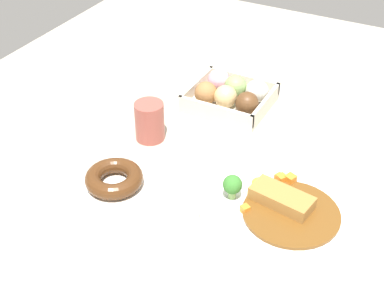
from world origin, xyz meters
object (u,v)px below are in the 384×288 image
coffee_mug (150,121)px  curry_plate (275,206)px  donut_box (231,95)px  chocolate_ring_donut (114,179)px

coffee_mug → curry_plate: bearing=-16.2°
curry_plate → donut_box: size_ratio=1.52×
curry_plate → coffee_mug: coffee_mug is taller
curry_plate → donut_box: bearing=127.2°
chocolate_ring_donut → coffee_mug: (-0.02, 0.17, 0.03)m
curry_plate → coffee_mug: (-0.32, 0.09, 0.03)m
donut_box → coffee_mug: bearing=-115.9°
curry_plate → chocolate_ring_donut: (-0.30, -0.08, 0.00)m
curry_plate → chocolate_ring_donut: curry_plate is taller
donut_box → coffee_mug: (-0.10, -0.20, 0.01)m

